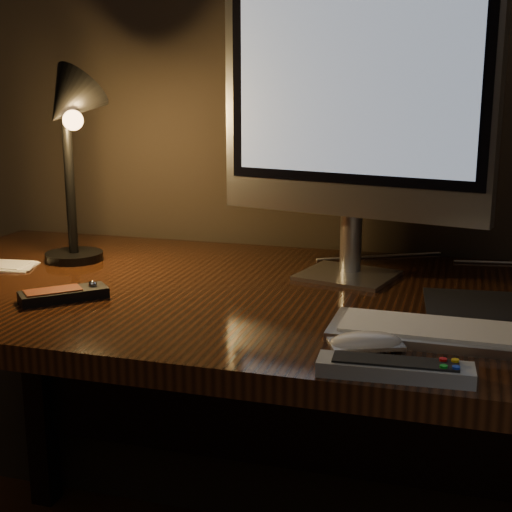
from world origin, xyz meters
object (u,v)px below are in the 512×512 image
(desk, at_px, (291,346))
(mouse, at_px, (366,345))
(keyboard, at_px, (496,337))
(desk_lamp, at_px, (69,131))
(monitor, at_px, (352,105))
(media_remote, at_px, (64,294))
(tv_remote, at_px, (395,369))

(desk, distance_m, mouse, 0.40)
(desk, bearing_deg, keyboard, -33.50)
(mouse, xyz_separation_m, desk_lamp, (-0.65, 0.33, 0.27))
(desk, height_order, mouse, mouse)
(desk, bearing_deg, mouse, -60.43)
(desk, xyz_separation_m, monitor, (0.10, 0.06, 0.46))
(mouse, height_order, media_remote, media_remote)
(desk_lamp, bearing_deg, tv_remote, -27.98)
(media_remote, xyz_separation_m, desk_lamp, (-0.11, 0.23, 0.27))
(media_remote, xyz_separation_m, tv_remote, (0.59, -0.18, 0.00))
(mouse, bearing_deg, keyboard, 3.98)
(tv_remote, bearing_deg, mouse, 117.52)
(keyboard, relative_size, media_remote, 3.30)
(media_remote, bearing_deg, keyboard, -45.18)
(media_remote, bearing_deg, tv_remote, -61.10)
(tv_remote, relative_size, desk_lamp, 0.49)
(tv_remote, bearing_deg, media_remote, 159.16)
(mouse, height_order, tv_remote, tv_remote)
(monitor, relative_size, desk_lamp, 1.36)
(media_remote, distance_m, desk_lamp, 0.37)
(media_remote, relative_size, tv_remote, 0.72)
(monitor, relative_size, keyboard, 1.17)
(desk, relative_size, desk_lamp, 3.88)
(monitor, distance_m, tv_remote, 0.58)
(mouse, distance_m, media_remote, 0.55)
(keyboard, height_order, desk_lamp, desk_lamp)
(desk, bearing_deg, monitor, 33.63)
(desk, xyz_separation_m, media_remote, (-0.36, -0.22, 0.14))
(media_remote, bearing_deg, desk_lamp, 71.26)
(desk_lamp, bearing_deg, mouse, -24.48)
(monitor, distance_m, keyboard, 0.52)
(monitor, xyz_separation_m, mouse, (0.09, -0.39, -0.32))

